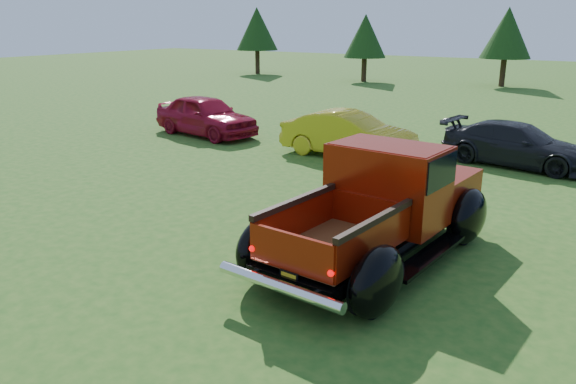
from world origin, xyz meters
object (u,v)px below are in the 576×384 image
(pickup_truck, at_px, (387,203))
(show_car_yellow, at_px, (349,134))
(tree_mid_left, at_px, (507,33))
(tree_west, at_px, (365,36))
(show_car_grey, at_px, (517,144))
(tree_far_west, at_px, (257,29))
(show_car_red, at_px, (206,115))

(pickup_truck, distance_m, show_car_yellow, 7.77)
(tree_mid_left, distance_m, show_car_yellow, 23.46)
(tree_west, xyz_separation_m, tree_mid_left, (9.00, 2.00, 0.27))
(pickup_truck, distance_m, show_car_grey, 8.26)
(pickup_truck, height_order, show_car_grey, pickup_truck)
(tree_west, xyz_separation_m, show_car_grey, (14.30, -19.67, -2.48))
(tree_far_west, distance_m, show_car_grey, 32.04)
(show_car_yellow, bearing_deg, tree_mid_left, 0.67)
(show_car_yellow, height_order, show_car_grey, show_car_yellow)
(show_car_grey, bearing_deg, tree_mid_left, 21.67)
(tree_west, relative_size, show_car_grey, 1.06)
(tree_west, bearing_deg, tree_far_west, 174.29)
(tree_mid_left, bearing_deg, pickup_truck, -81.08)
(tree_west, distance_m, show_car_grey, 24.45)
(tree_far_west, xyz_separation_m, tree_west, (10.00, -1.00, -0.41))
(pickup_truck, xyz_separation_m, show_car_red, (-10.14, 6.77, -0.22))
(tree_west, distance_m, tree_mid_left, 9.22)
(tree_west, xyz_separation_m, pickup_truck, (13.69, -27.90, -2.14))
(show_car_yellow, bearing_deg, tree_west, 23.45)
(tree_far_west, bearing_deg, show_car_yellow, -48.70)
(tree_west, distance_m, show_car_yellow, 23.49)
(tree_far_west, bearing_deg, show_car_grey, -40.38)
(tree_far_west, bearing_deg, pickup_truck, -50.65)
(pickup_truck, bearing_deg, tree_mid_left, 103.80)
(show_car_yellow, distance_m, show_car_grey, 4.99)
(show_car_red, bearing_deg, pickup_truck, -114.07)
(tree_west, bearing_deg, show_car_yellow, -65.76)
(show_car_grey, bearing_deg, pickup_truck, -176.34)
(tree_far_west, xyz_separation_m, show_car_red, (13.55, -22.12, -2.77))
(pickup_truck, bearing_deg, show_car_grey, 90.63)
(tree_mid_left, bearing_deg, show_car_yellow, -88.55)
(tree_mid_left, xyz_separation_m, show_car_red, (-5.45, -23.12, -2.63))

